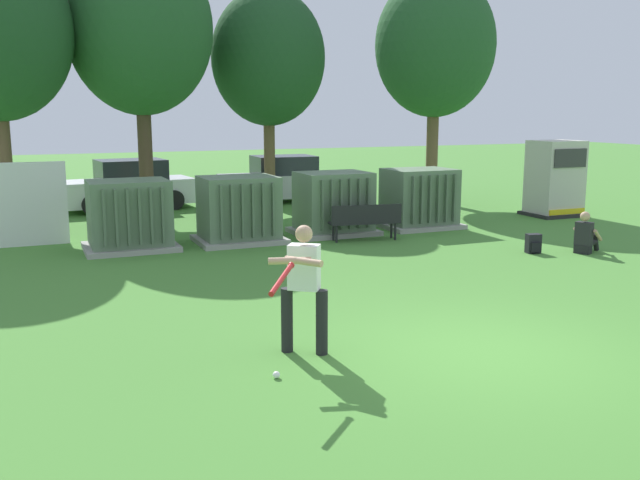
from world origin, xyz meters
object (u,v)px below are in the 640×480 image
seated_spectator (585,236)px  park_bench (366,220)px  generator_enclosure (555,179)px  transformer_mid_west (239,210)px  transformer_west (129,216)px  transformer_east (419,199)px  batter (303,283)px  sports_ball (276,375)px  transformer_mid_east (334,204)px  parked_car_left_of_center (128,186)px  parked_car_right_of_center (281,180)px  backpack (533,244)px

seated_spectator → park_bench: bearing=140.4°
generator_enclosure → park_bench: size_ratio=1.25×
transformer_mid_west → transformer_west: bearing=178.0°
transformer_east → batter: batter is taller
transformer_east → park_bench: (-2.30, -1.28, -0.25)m
transformer_east → seated_spectator: transformer_east is taller
seated_spectator → sports_ball: bearing=-153.6°
batter → transformer_mid_east: bearing=63.5°
generator_enclosure → parked_car_left_of_center: 13.56m
generator_enclosure → transformer_mid_west: bearing=-177.2°
seated_spectator → parked_car_right_of_center: parked_car_right_of_center is taller
generator_enclosure → sports_ball: generator_enclosure is taller
transformer_mid_east → transformer_mid_west: bearing=-176.0°
transformer_west → sports_ball: (0.46, -8.92, -0.74)m
transformer_mid_east → parked_car_left_of_center: size_ratio=0.48×
transformer_west → transformer_mid_east: size_ratio=1.00×
backpack → parked_car_left_of_center: bearing=124.2°
transformer_mid_east → generator_enclosure: (7.56, 0.32, 0.35)m
transformer_mid_west → transformer_mid_east: bearing=4.0°
park_bench → batter: bearing=-122.2°
park_bench → backpack: (2.85, -2.85, -0.32)m
batter → parked_car_left_of_center: bearing=90.5°
transformer_west → parked_car_right_of_center: same height
park_bench → parked_car_left_of_center: 9.35m
generator_enclosure → transformer_east: bearing=-176.6°
transformer_east → seated_spectator: size_ratio=2.18×
parked_car_right_of_center → transformer_mid_west: bearing=-117.3°
transformer_mid_east → seated_spectator: transformer_mid_east is taller
sports_ball → parked_car_right_of_center: 16.82m
transformer_mid_east → transformer_east: same height
generator_enclosure → transformer_west: bearing=-178.2°
transformer_mid_west → parked_car_left_of_center: 7.26m
transformer_east → batter: size_ratio=1.21×
batter → parked_car_right_of_center: (5.12, 15.11, -0.22)m
transformer_mid_east → sports_ball: (-4.78, -9.01, -0.74)m
seated_spectator → parked_car_right_of_center: bearing=106.3°
transformer_east → park_bench: transformer_east is taller
park_bench → sports_ball: (-5.09, -7.76, -0.49)m
transformer_west → parked_car_left_of_center: 7.04m
transformer_mid_west → backpack: transformer_mid_west is taller
transformer_mid_east → park_bench: size_ratio=1.14×
seated_spectator → parked_car_right_of_center: 11.79m
transformer_mid_east → backpack: transformer_mid_east is taller
transformer_east → transformer_mid_west: bearing=-177.7°
transformer_mid_west → seated_spectator: bearing=-32.2°
batter → backpack: size_ratio=3.95×
transformer_west → seated_spectator: size_ratio=2.18×
batter → sports_ball: 1.31m
generator_enclosure → backpack: generator_enclosure is taller
transformer_west → seated_spectator: transformer_west is taller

